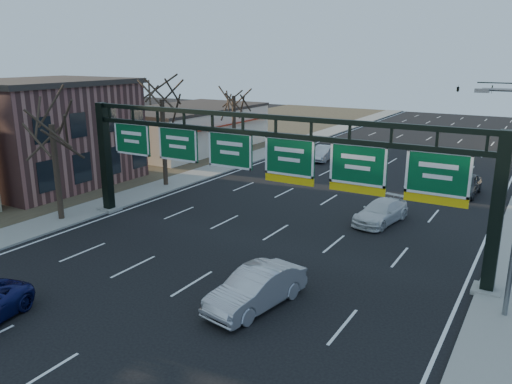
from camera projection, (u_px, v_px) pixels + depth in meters
The scene contains 15 objects.
ground at pixel (163, 301), 21.23m from camera, with size 160.00×160.00×0.00m, color black.
sidewalk_left at pixel (203, 173), 44.10m from camera, with size 3.00×120.00×0.12m, color gray.
dirt_strip_left at pixel (106, 159), 50.15m from camera, with size 21.00×120.00×0.06m, color #473D2B.
lane_markings at pixel (339, 193), 37.77m from camera, with size 21.60×120.00×0.01m, color white.
sign_gantry at pixel (262, 162), 26.54m from camera, with size 24.60×1.20×7.20m.
brick_block at pixel (47, 132), 39.88m from camera, with size 10.40×12.40×8.30m.
cream_strip at pixel (189, 128), 55.23m from camera, with size 10.90×18.40×4.70m.
tree_gantry at pixel (50, 107), 29.82m from camera, with size 3.60×3.60×8.48m.
tree_mid at pixel (161, 86), 37.90m from camera, with size 3.60×3.60×9.24m.
tree_far at pixel (234, 85), 46.26m from camera, with size 3.60×3.60×8.86m.
traffic_signal_mast at pixel (489, 93), 62.44m from camera, with size 10.16×0.54×7.00m.
car_silver_sedan at pixel (256, 288), 20.60m from camera, with size 1.72×4.95×1.63m, color #AAAAAF.
car_white_wagon at pixel (381, 212), 31.06m from camera, with size 1.94×4.78×1.39m, color white.
car_grey_far at pixel (465, 185), 37.28m from camera, with size 1.83×4.55×1.55m, color #3C3E41.
car_silver_distant at pixel (323, 153), 49.50m from camera, with size 1.52×4.37×1.44m, color #B4B4B9.
Camera 1 is at (13.28, -14.47, 10.12)m, focal length 35.00 mm.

